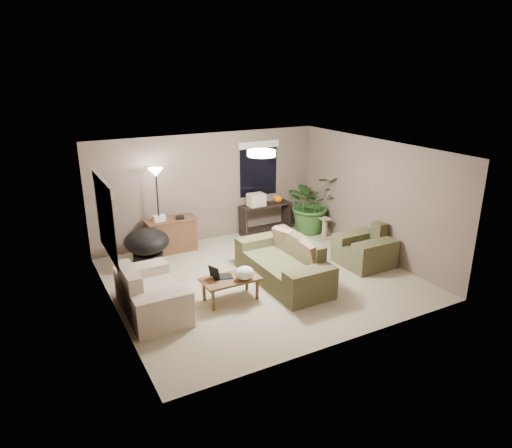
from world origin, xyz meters
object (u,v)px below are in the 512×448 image
papasan_chair (147,245)px  cat_scratching_post (324,229)px  coffee_table (230,281)px  console_table (265,217)px  desk (172,235)px  floor_lamp (156,183)px  loveseat (150,296)px  main_sofa (284,266)px  armchair (365,251)px  houseplant (311,209)px

papasan_chair → cat_scratching_post: bearing=-5.0°
coffee_table → console_table: console_table is taller
desk → floor_lamp: 1.25m
loveseat → coffee_table: 1.38m
desk → papasan_chair: (-0.70, -0.58, 0.09)m
main_sofa → floor_lamp: bearing=124.7°
main_sofa → loveseat: size_ratio=1.38×
main_sofa → coffee_table: bearing=-169.8°
armchair → desk: armchair is taller
armchair → cat_scratching_post: 1.66m
armchair → loveseat: bearing=177.9°
armchair → houseplant: 2.22m
desk → main_sofa: bearing=-60.0°
main_sofa → console_table: 2.64m
loveseat → houseplant: size_ratio=1.09×
console_table → floor_lamp: 2.89m
armchair → papasan_chair: size_ratio=0.97×
console_table → floor_lamp: size_ratio=0.68×
coffee_table → desk: 2.68m
console_table → houseplant: bearing=-20.5°
houseplant → main_sofa: bearing=-134.8°
main_sofa → papasan_chair: 2.83m
main_sofa → desk: bearing=120.0°
main_sofa → houseplant: size_ratio=1.50×
coffee_table → desk: desk is taller
coffee_table → papasan_chair: size_ratio=0.97×
coffee_table → cat_scratching_post: bearing=27.7°
desk → houseplant: size_ratio=0.75×
armchair → coffee_table: 3.11m
papasan_chair → coffee_table: bearing=-67.3°
main_sofa → papasan_chair: size_ratio=2.12×
console_table → floor_lamp: floor_lamp is taller
armchair → console_table: 2.75m
armchair → console_table: bearing=109.1°
floor_lamp → houseplant: size_ratio=1.30×
main_sofa → coffee_table: main_sofa is taller
floor_lamp → coffee_table: bearing=-80.6°
desk → cat_scratching_post: 3.60m
armchair → floor_lamp: (-3.54, 2.56, 1.30)m
loveseat → papasan_chair: 1.91m
loveseat → console_table: 4.31m
desk → console_table: bearing=0.2°
coffee_table → papasan_chair: (-0.88, 2.09, 0.11)m
floor_lamp → papasan_chair: bearing=-128.4°
coffee_table → cat_scratching_post: (3.30, 1.73, -0.14)m
coffee_table → desk: (-0.17, 2.67, 0.02)m
desk → console_table: (2.38, 0.01, 0.06)m
loveseat → desk: size_ratio=1.45×
papasan_chair → floor_lamp: size_ratio=0.54×
coffee_table → houseplant: houseplant is taller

